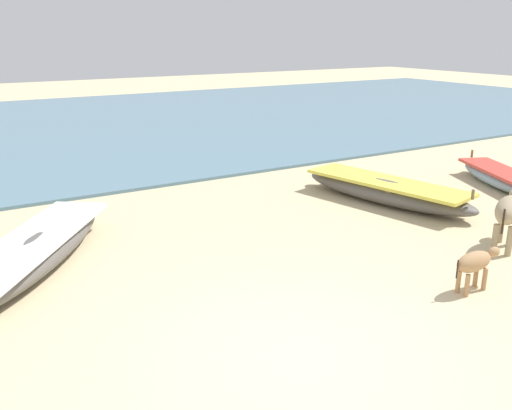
# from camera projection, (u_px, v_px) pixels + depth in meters

# --- Properties ---
(ground) EXTENTS (80.00, 80.00, 0.00)m
(ground) POSITION_uv_depth(u_px,v_px,m) (299.00, 357.00, 6.52)
(ground) COLOR beige
(sea_water) EXTENTS (60.00, 20.00, 0.08)m
(sea_water) POSITION_uv_depth(u_px,v_px,m) (29.00, 130.00, 21.02)
(sea_water) COLOR slate
(sea_water) RESTS_ON ground
(fishing_boat_0) EXTENTS (2.04, 3.30, 0.61)m
(fishing_boat_0) POSITION_uv_depth(u_px,v_px,m) (501.00, 178.00, 13.55)
(fishing_boat_0) COLOR #8CA5B7
(fishing_boat_0) RESTS_ON ground
(fishing_boat_1) EXTENTS (1.94, 4.40, 0.71)m
(fishing_boat_1) POSITION_uv_depth(u_px,v_px,m) (386.00, 191.00, 12.28)
(fishing_boat_1) COLOR #5B5651
(fishing_boat_1) RESTS_ON ground
(fishing_boat_2) EXTENTS (3.47, 4.18, 0.70)m
(fishing_boat_2) POSITION_uv_depth(u_px,v_px,m) (35.00, 251.00, 8.90)
(fishing_boat_2) COLOR #5B5651
(fishing_boat_2) RESTS_ON ground
(cow_adult_dun) EXTENTS (1.37, 0.92, 0.94)m
(cow_adult_dun) POSITION_uv_depth(u_px,v_px,m) (509.00, 211.00, 9.58)
(cow_adult_dun) COLOR tan
(cow_adult_dun) RESTS_ON ground
(calf_near_tan) EXTENTS (0.96, 0.29, 0.62)m
(calf_near_tan) POSITION_uv_depth(u_px,v_px,m) (475.00, 263.00, 8.04)
(calf_near_tan) COLOR tan
(calf_near_tan) RESTS_ON ground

